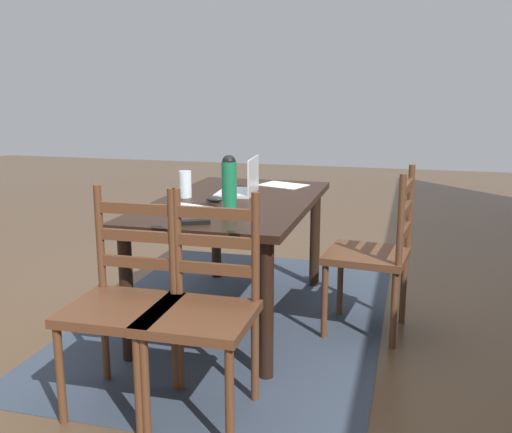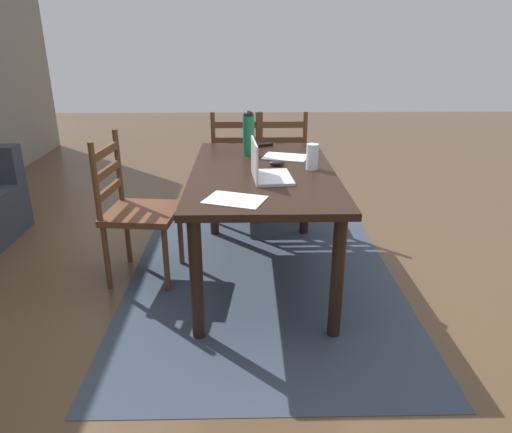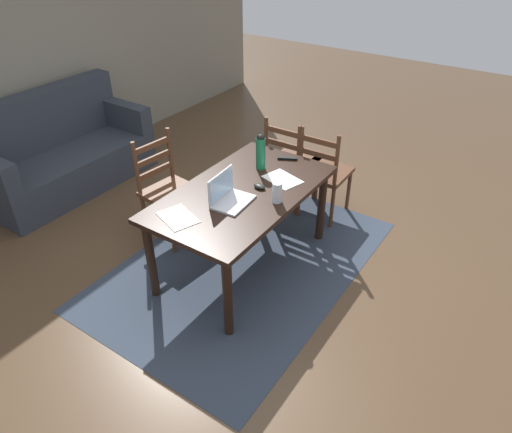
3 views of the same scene
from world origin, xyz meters
TOP-DOWN VIEW (x-y plane):
  - ground_plane at (0.00, 0.00)m, footprint 14.00×14.00m
  - area_rug at (0.00, 0.00)m, footprint 2.58×1.75m
  - wall_back at (0.00, 2.88)m, footprint 8.00×0.12m
  - dining_table at (0.00, 0.00)m, footprint 1.55×0.89m
  - chair_right_far at (1.07, 0.18)m, footprint 0.44×0.44m
  - chair_far_head at (0.00, 0.81)m, footprint 0.48×0.48m
  - chair_right_near at (1.07, -0.18)m, footprint 0.45×0.45m
  - couch at (0.05, 2.41)m, footprint 1.80×0.80m
  - laptop at (-0.19, -0.00)m, footprint 0.34×0.25m
  - water_bottle at (0.39, 0.09)m, footprint 0.08×0.08m
  - drinking_glass at (0.01, -0.31)m, footprint 0.08×0.08m
  - computer_mouse at (0.10, -0.09)m, footprint 0.06×0.10m
  - tv_remote at (0.66, -0.02)m, footprint 0.12×0.17m
  - paper_stack_left at (-0.56, 0.16)m, footprint 0.30×0.35m
  - paper_stack_right at (0.33, -0.17)m, footprint 0.29×0.34m

SIDE VIEW (x-z plane):
  - ground_plane at x=0.00m, z-range 0.00..0.00m
  - area_rug at x=0.00m, z-range 0.00..0.01m
  - couch at x=0.05m, z-range -0.14..0.86m
  - chair_right_far at x=1.07m, z-range -0.01..0.94m
  - chair_far_head at x=0.00m, z-range -0.01..0.94m
  - chair_right_near at x=1.07m, z-range -0.01..0.94m
  - dining_table at x=0.00m, z-range 0.27..1.01m
  - paper_stack_left at x=-0.56m, z-range 0.73..0.74m
  - paper_stack_right at x=0.33m, z-range 0.73..0.74m
  - tv_remote at x=0.66m, z-range 0.73..0.75m
  - computer_mouse at x=0.10m, z-range 0.73..0.77m
  - laptop at x=-0.19m, z-range 0.68..0.90m
  - drinking_glass at x=0.01m, z-range 0.73..0.89m
  - water_bottle at x=0.39m, z-range 0.74..1.05m
  - wall_back at x=0.00m, z-range 0.00..2.70m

